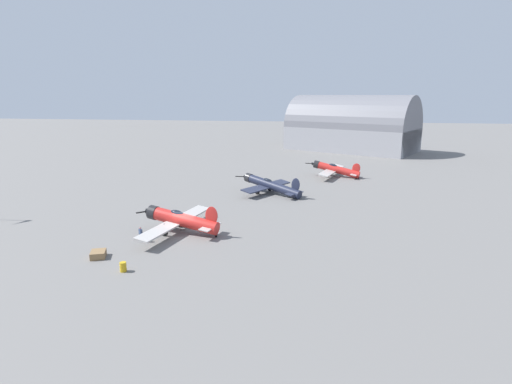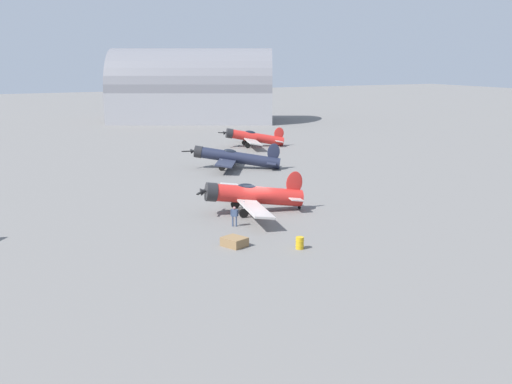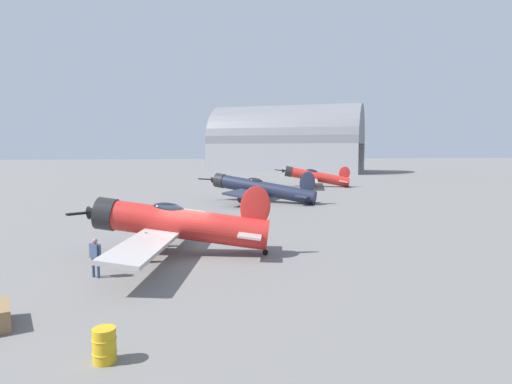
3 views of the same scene
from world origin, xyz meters
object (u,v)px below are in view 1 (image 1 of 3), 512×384
(airplane_far_line, at_px, (335,169))
(fuel_drum, at_px, (123,267))
(equipment_crate, at_px, (98,254))
(ground_crew_mechanic, at_px, (141,233))
(airplane_mid_apron, at_px, (270,185))
(airplane_foreground, at_px, (180,220))

(airplane_far_line, height_order, fuel_drum, airplane_far_line)
(fuel_drum, bearing_deg, equipment_crate, 145.88)
(airplane_far_line, distance_m, ground_crew_mechanic, 45.09)
(airplane_mid_apron, height_order, equipment_crate, airplane_mid_apron)
(fuel_drum, bearing_deg, airplane_far_line, 67.75)
(equipment_crate, distance_m, fuel_drum, 4.70)
(airplane_foreground, bearing_deg, equipment_crate, 69.12)
(airplane_far_line, bearing_deg, airplane_mid_apron, 73.34)
(airplane_mid_apron, height_order, ground_crew_mechanic, airplane_mid_apron)
(airplane_foreground, distance_m, equipment_crate, 9.95)
(airplane_far_line, bearing_deg, airplane_foreground, 79.90)
(airplane_mid_apron, height_order, fuel_drum, airplane_mid_apron)
(airplane_mid_apron, bearing_deg, ground_crew_mechanic, 96.12)
(airplane_foreground, xyz_separation_m, fuel_drum, (-1.42, -10.96, -1.11))
(equipment_crate, xyz_separation_m, fuel_drum, (3.89, -2.64, 0.11))
(airplane_mid_apron, relative_size, ground_crew_mechanic, 6.93)
(ground_crew_mechanic, bearing_deg, fuel_drum, 51.12)
(airplane_far_line, bearing_deg, equipment_crate, 78.66)
(ground_crew_mechanic, bearing_deg, airplane_far_line, -169.75)
(airplane_foreground, height_order, airplane_mid_apron, airplane_foreground)
(airplane_foreground, distance_m, ground_crew_mechanic, 4.75)
(airplane_foreground, distance_m, airplane_mid_apron, 21.75)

